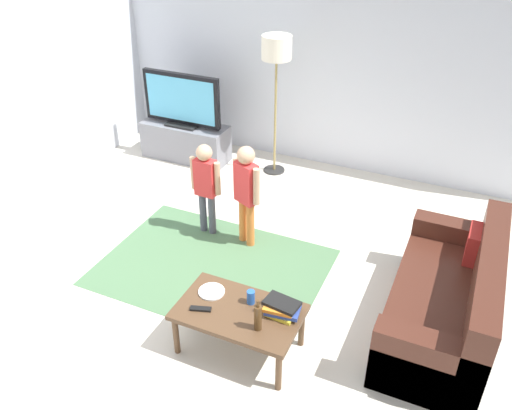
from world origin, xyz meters
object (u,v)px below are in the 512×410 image
(couch, at_px, (451,304))
(child_center, at_px, (246,187))
(tv, at_px, (182,100))
(child_near_tv, at_px, (206,181))
(floor_lamp, at_px, (277,56))
(bottle, at_px, (258,317))
(coffee_table, at_px, (239,315))
(tv_stand, at_px, (186,142))
(plate, at_px, (212,292))
(book_stack, at_px, (282,308))
(tv_remote, at_px, (201,309))
(soda_can, at_px, (251,297))

(couch, height_order, child_center, child_center)
(tv, distance_m, child_near_tv, 1.85)
(floor_lamp, distance_m, bottle, 3.50)
(child_center, xyz_separation_m, coffee_table, (0.59, -1.39, -0.31))
(tv_stand, distance_m, plate, 3.36)
(floor_lamp, bearing_deg, child_center, -77.48)
(tv_stand, xyz_separation_m, couch, (3.74, -1.93, 0.05))
(child_near_tv, relative_size, plate, 4.78)
(tv, xyz_separation_m, book_stack, (2.53, -2.74, -0.37))
(book_stack, bearing_deg, floor_lamp, 113.61)
(book_stack, height_order, bottle, bottle)
(tv_remote, bearing_deg, book_stack, 2.04)
(book_stack, bearing_deg, child_center, 125.31)
(child_near_tv, bearing_deg, child_center, -0.99)
(tv_remote, xyz_separation_m, soda_can, (0.33, 0.24, 0.05))
(child_center, distance_m, soda_can, 1.44)
(coffee_table, relative_size, plate, 4.55)
(tv, bearing_deg, coffee_table, -52.14)
(tv_stand, relative_size, bottle, 4.22)
(tv_stand, relative_size, book_stack, 3.99)
(book_stack, bearing_deg, plate, -179.58)
(bottle, relative_size, tv_remote, 1.67)
(tv_stand, height_order, child_center, child_center)
(floor_lamp, distance_m, book_stack, 3.35)
(tv_stand, relative_size, tv, 1.09)
(tv_stand, xyz_separation_m, tv_remote, (1.93, -2.98, 0.19))
(tv, relative_size, bottle, 3.87)
(tv, distance_m, child_center, 2.18)
(floor_lamp, relative_size, plate, 8.09)
(couch, bearing_deg, bottle, -141.18)
(couch, relative_size, bottle, 6.33)
(child_near_tv, xyz_separation_m, book_stack, (1.39, -1.30, -0.15))
(coffee_table, bearing_deg, child_center, 112.94)
(floor_lamp, bearing_deg, bottle, -69.54)
(floor_lamp, xyz_separation_m, child_center, (0.36, -1.62, -0.86))
(child_center, height_order, book_stack, child_center)
(floor_lamp, bearing_deg, book_stack, -66.39)
(tv, xyz_separation_m, floor_lamp, (1.26, 0.17, 0.70))
(tv_stand, xyz_separation_m, floor_lamp, (1.26, 0.15, 1.30))
(child_near_tv, distance_m, coffee_table, 1.78)
(book_stack, height_order, plate, book_stack)
(tv_stand, relative_size, child_near_tv, 1.14)
(floor_lamp, height_order, soda_can, floor_lamp)
(floor_lamp, height_order, child_near_tv, floor_lamp)
(tv, relative_size, child_center, 0.97)
(floor_lamp, relative_size, bottle, 6.26)
(floor_lamp, relative_size, book_stack, 5.92)
(child_center, distance_m, book_stack, 1.59)
(tv, distance_m, bottle, 3.84)
(tv_stand, bearing_deg, tv_remote, -57.10)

